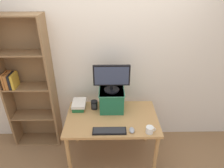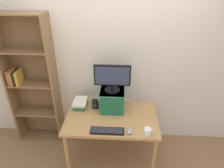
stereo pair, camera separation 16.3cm
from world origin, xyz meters
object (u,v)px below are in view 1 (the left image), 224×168
book_stack (79,105)px  coffee_mug (150,130)px  computer_monitor (112,77)px  keyboard (109,131)px  riser_box (112,99)px  computer_mouse (132,130)px  bookshelf_unit (28,85)px  desk (112,122)px  desk_speaker (94,105)px

book_stack → coffee_mug: bearing=-29.9°
computer_monitor → coffee_mug: computer_monitor is taller
keyboard → computer_monitor: bearing=85.5°
riser_box → computer_mouse: bearing=-63.8°
bookshelf_unit → desk: bearing=-18.2°
book_stack → desk: bearing=-25.8°
bookshelf_unit → coffee_mug: bearing=-22.9°
bookshelf_unit → coffee_mug: bookshelf_unit is taller
book_stack → desk_speaker: desk_speaker is taller
computer_monitor → coffee_mug: size_ratio=4.06×
keyboard → computer_mouse: (0.27, 0.00, 0.01)m
computer_monitor → riser_box: bearing=90.0°
riser_box → keyboard: bearing=-94.5°
book_stack → bookshelf_unit: bearing=166.9°
computer_monitor → book_stack: 0.64m
desk → keyboard: size_ratio=2.97×
computer_monitor → book_stack: (-0.46, 0.03, -0.44)m
computer_monitor → coffee_mug: 0.80m
keyboard → desk_speaker: 0.53m
desk → riser_box: riser_box is taller
computer_monitor → book_stack: size_ratio=1.85×
computer_mouse → book_stack: size_ratio=0.40×
computer_mouse → riser_box: bearing=116.2°
bookshelf_unit → computer_monitor: size_ratio=4.16×
book_stack → desk_speaker: 0.22m
computer_mouse → book_stack: (-0.70, 0.50, 0.04)m
riser_box → computer_mouse: size_ratio=3.28×
riser_box → keyboard: 0.50m
bookshelf_unit → desk_speaker: bearing=-11.3°
computer_monitor → coffee_mug: (0.44, -0.50, -0.45)m
book_stack → coffee_mug: book_stack is taller
computer_monitor → keyboard: computer_monitor is taller
desk → book_stack: book_stack is taller
computer_mouse → bookshelf_unit: bearing=154.9°
computer_mouse → desk_speaker: size_ratio=0.85×
keyboard → coffee_mug: 0.48m
bookshelf_unit → book_stack: bearing=-13.1°
keyboard → computer_mouse: size_ratio=3.91×
riser_box → coffee_mug: bearing=-48.2°
riser_box → computer_mouse: riser_box is taller
bookshelf_unit → computer_monitor: (1.19, -0.19, 0.22)m
riser_box → coffee_mug: 0.68m
desk → bookshelf_unit: size_ratio=0.61×
bookshelf_unit → coffee_mug: size_ratio=16.92×
keyboard → book_stack: 0.66m
desk → book_stack: 0.53m
bookshelf_unit → desk_speaker: bookshelf_unit is taller
desk → book_stack: size_ratio=4.67×
keyboard → desk_speaker: (-0.21, 0.48, 0.05)m
bookshelf_unit → computer_mouse: 1.59m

